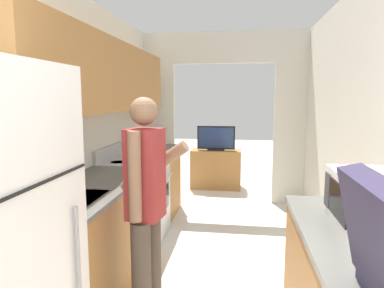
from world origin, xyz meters
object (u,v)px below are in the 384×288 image
(range_oven, at_px, (135,199))
(microwave, at_px, (375,200))
(television, at_px, (216,138))
(person, at_px, (146,210))
(tv_cabinet, at_px, (216,169))
(knife, at_px, (156,149))

(range_oven, xyz_separation_m, microwave, (1.84, -1.68, 0.58))
(range_oven, relative_size, microwave, 2.03)
(range_oven, height_order, television, television)
(range_oven, distance_m, television, 2.39)
(person, relative_size, microwave, 3.07)
(person, distance_m, television, 3.68)
(microwave, height_order, television, microwave)
(range_oven, bearing_deg, television, 71.98)
(person, height_order, tv_cabinet, person)
(tv_cabinet, bearing_deg, knife, -112.26)
(television, relative_size, knife, 1.89)
(microwave, distance_m, television, 4.07)
(television, bearing_deg, tv_cabinet, 90.00)
(microwave, relative_size, knife, 1.51)
(person, relative_size, knife, 4.64)
(range_oven, xyz_separation_m, television, (0.73, 2.24, 0.41))
(range_oven, height_order, microwave, microwave)
(tv_cabinet, height_order, television, television)
(tv_cabinet, bearing_deg, person, -93.07)
(range_oven, distance_m, knife, 0.82)
(microwave, distance_m, tv_cabinet, 4.17)
(person, distance_m, microwave, 1.35)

